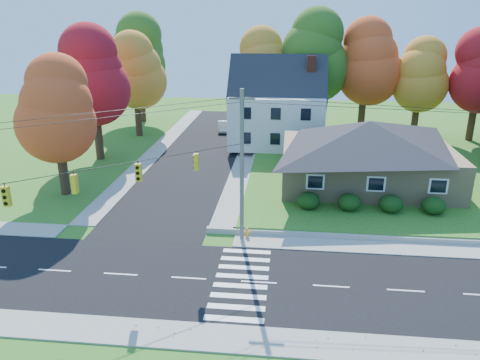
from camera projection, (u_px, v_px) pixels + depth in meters
The scene contains 21 objects.
ground at pixel (259, 282), 26.19m from camera, with size 120.00×120.00×0.00m, color #3D7923.
road_main at pixel (259, 282), 26.19m from camera, with size 90.00×8.00×0.02m, color black.
road_cross at pixel (202, 151), 51.34m from camera, with size 8.00×44.00×0.02m, color black.
sidewalk_north at pixel (264, 241), 30.86m from camera, with size 90.00×2.00×0.08m, color #9C9A90.
sidewalk_south at pixel (251, 340), 21.49m from camera, with size 90.00×2.00×0.08m, color #9C9A90.
lawn at pixel (410, 169), 44.47m from camera, with size 30.00×30.00×0.50m, color #3D7923.
ranch_house at pixel (367, 152), 39.28m from camera, with size 14.60×10.60×5.40m.
colonial_house at pixel (277, 107), 50.88m from camera, with size 10.40×8.40×9.60m.
hedge_row at pixel (370, 203), 34.24m from camera, with size 10.70×1.70×1.27m.
traffic_infrastructure at pixel (259, 188), 25.75m from camera, with size 38.10×10.66×10.00m.
tree_lot_0 at pixel (263, 66), 55.45m from camera, with size 6.72×6.72×12.51m.
tree_lot_1 at pixel (315, 56), 53.47m from camera, with size 7.84×7.84×14.60m.
tree_lot_2 at pixel (366, 62), 54.03m from camera, with size 7.28×7.28×13.56m.
tree_lot_3 at pixel (421, 75), 52.93m from camera, with size 6.16×6.16×11.47m.
tree_lot_4 at pixel (480, 71), 51.17m from camera, with size 6.72×6.72×12.51m.
tree_west_0 at pixel (55, 109), 36.73m from camera, with size 6.16×6.16×11.47m.
tree_west_1 at pixel (92, 76), 45.76m from camera, with size 7.28×7.28×13.56m.
tree_west_2 at pixel (135, 71), 55.25m from camera, with size 6.72×6.72×12.51m.
tree_west_3 at pixel (139, 54), 62.50m from camera, with size 7.84×7.84×14.60m.
white_car at pixel (223, 126), 59.60m from camera, with size 1.34×3.84×1.26m, color silver.
fire_hydrant at pixel (247, 233), 31.36m from camera, with size 0.42×0.32×0.73m.
Camera 1 is at (1.37, -22.73, 14.20)m, focal length 35.00 mm.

